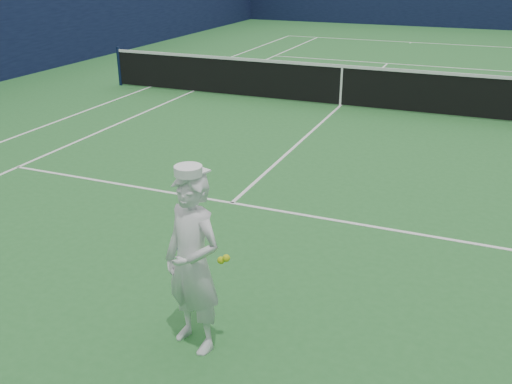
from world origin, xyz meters
The scene contains 5 objects.
ground centered at (0.00, 0.00, 0.00)m, with size 80.00×80.00×0.00m, color #296B2E.
court_markings centered at (0.00, 0.00, 0.00)m, with size 11.03×23.83×0.01m.
windscreen_fence centered at (0.00, 0.00, 2.00)m, with size 20.12×36.12×4.00m.
tennis_net centered at (0.00, 0.00, 0.55)m, with size 12.88×0.09×1.07m.
tennis_player centered at (1.07, -9.55, 0.88)m, with size 0.74×0.67×1.80m.
Camera 1 is at (3.29, -13.48, 3.44)m, focal length 40.00 mm.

